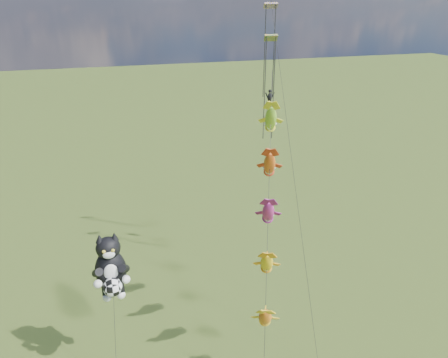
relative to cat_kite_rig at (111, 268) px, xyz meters
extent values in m
cylinder|color=black|center=(-0.25, -1.41, -4.97)|extent=(0.53, 2.70, 6.22)
ellipsoid|color=black|center=(0.00, 0.22, -0.32)|extent=(2.39, 2.08, 3.10)
ellipsoid|color=black|center=(0.00, 0.12, 1.53)|extent=(1.87, 1.75, 1.57)
cone|color=black|center=(-0.48, 0.12, 2.35)|extent=(0.63, 0.63, 0.58)
cone|color=black|center=(0.49, 0.12, 2.35)|extent=(0.63, 0.63, 0.58)
ellipsoid|color=white|center=(0.00, -0.51, 1.38)|extent=(0.87, 0.54, 0.56)
ellipsoid|color=white|center=(0.00, -0.51, -0.03)|extent=(1.02, 0.52, 1.28)
sphere|color=gold|center=(-0.29, -0.58, 1.70)|extent=(0.23, 0.23, 0.23)
sphere|color=gold|center=(0.29, -0.58, 1.70)|extent=(0.23, 0.23, 0.23)
sphere|color=white|center=(-0.92, -0.80, -0.56)|extent=(0.58, 0.58, 0.58)
sphere|color=white|center=(0.92, -0.80, -0.56)|extent=(0.58, 0.58, 0.58)
sphere|color=white|center=(-0.48, 0.07, -2.40)|extent=(0.62, 0.62, 0.62)
sphere|color=white|center=(0.49, 0.07, -2.40)|extent=(0.62, 0.62, 0.62)
sphere|color=white|center=(0.00, -1.09, -0.80)|extent=(1.29, 1.29, 1.29)
cylinder|color=black|center=(10.77, -1.55, 1.84)|extent=(5.75, 14.78, 19.86)
ellipsoid|color=red|center=(9.52, -4.79, -2.52)|extent=(1.62, 2.42, 2.53)
ellipsoid|color=yellow|center=(10.32, -2.72, 0.25)|extent=(1.62, 2.42, 2.53)
ellipsoid|color=#D83389|center=(11.12, -0.66, 3.03)|extent=(1.62, 2.42, 2.53)
ellipsoid|color=orange|center=(11.92, 1.40, 5.81)|extent=(1.62, 2.42, 2.53)
ellipsoid|color=green|center=(12.72, 3.47, 8.59)|extent=(1.62, 2.42, 2.53)
cylinder|color=black|center=(14.79, 3.42, 4.31)|extent=(1.95, 16.99, 24.79)
cube|color=#1E9555|center=(14.67, 8.93, 13.85)|extent=(1.19, 0.78, 0.59)
cylinder|color=black|center=(14.29, 8.93, 9.43)|extent=(0.08, 0.08, 8.83)
cylinder|color=black|center=(15.06, 8.93, 9.43)|extent=(0.08, 0.08, 8.83)
cube|color=#2F23D5|center=(15.75, 11.90, 16.24)|extent=(1.29, 0.75, 0.53)
cylinder|color=black|center=(15.32, 11.90, 12.17)|extent=(0.08, 0.08, 8.14)
cylinder|color=black|center=(16.17, 11.90, 12.17)|extent=(0.08, 0.08, 8.14)
camera|label=1|loc=(0.47, -26.09, 17.27)|focal=35.00mm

